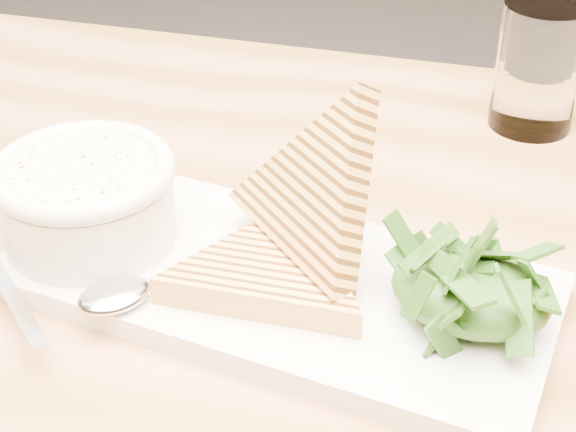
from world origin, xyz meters
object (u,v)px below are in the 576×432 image
at_px(platter, 276,283).
at_px(soup_bowl, 88,208).
at_px(table_top, 471,342).
at_px(glass_near, 538,67).

height_order(platter, soup_bowl, soup_bowl).
bearing_deg(soup_bowl, table_top, 7.99).
bearing_deg(platter, table_top, 11.29).
height_order(platter, glass_near, glass_near).
height_order(table_top, soup_bowl, soup_bowl).
distance_m(platter, glass_near, 0.33).
bearing_deg(glass_near, table_top, -86.46).
bearing_deg(soup_bowl, glass_near, 52.29).
bearing_deg(platter, glass_near, 70.15).
relative_size(table_top, glass_near, 10.61).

